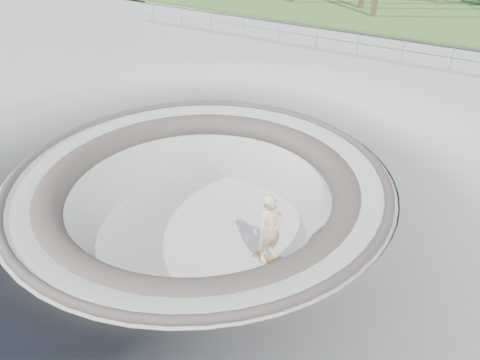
# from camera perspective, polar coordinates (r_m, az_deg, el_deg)

# --- Properties ---
(ground) EXTENTS (180.00, 180.00, 0.00)m
(ground) POSITION_cam_1_polar(r_m,az_deg,el_deg) (12.68, -5.02, 0.53)
(ground) COLOR #A5A6A0
(ground) RESTS_ON ground
(skate_bowl) EXTENTS (14.00, 14.00, 4.10)m
(skate_bowl) POSITION_cam_1_polar(r_m,az_deg,el_deg) (13.72, -4.67, -6.00)
(skate_bowl) COLOR #A5A6A0
(skate_bowl) RESTS_ON ground
(safety_railing) EXTENTS (25.00, 0.06, 1.03)m
(safety_railing) POSITION_cam_1_polar(r_m,az_deg,el_deg) (22.39, 14.15, 15.79)
(safety_railing) COLOR #95979D
(safety_railing) RESTS_ON ground
(skateboard) EXTENTS (0.87, 0.31, 0.09)m
(skateboard) POSITION_cam_1_polar(r_m,az_deg,el_deg) (12.73, 3.54, -9.50)
(skateboard) COLOR brown
(skateboard) RESTS_ON ground
(skater) EXTENTS (0.71, 0.84, 1.97)m
(skater) POSITION_cam_1_polar(r_m,az_deg,el_deg) (12.09, 3.69, -5.93)
(skater) COLOR beige
(skater) RESTS_ON skateboard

